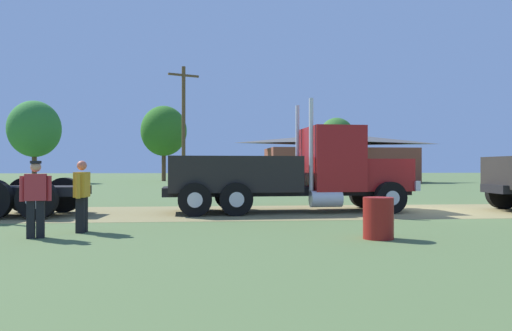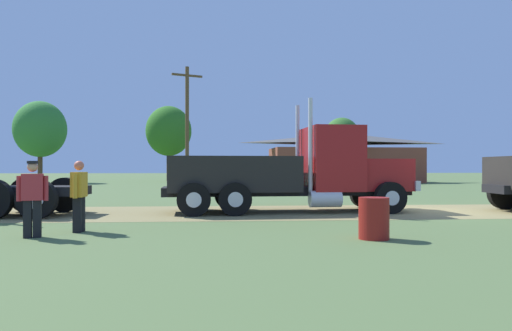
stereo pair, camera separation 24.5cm
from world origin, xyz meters
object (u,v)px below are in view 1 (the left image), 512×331
(visitor_by_barrel, at_px, (36,196))
(steel_barrel, at_px, (378,218))
(utility_pole_near, at_px, (184,124))
(visitor_walking_mid, at_px, (82,193))
(truck_foreground_white, at_px, (291,173))
(shed_building, at_px, (340,159))

(visitor_by_barrel, distance_m, steel_barrel, 7.21)
(visitor_by_barrel, bearing_deg, utility_pole_near, 85.75)
(visitor_walking_mid, distance_m, steel_barrel, 6.64)
(truck_foreground_white, relative_size, visitor_walking_mid, 5.11)
(truck_foreground_white, bearing_deg, steel_barrel, -82.62)
(visitor_walking_mid, bearing_deg, utility_pole_near, 87.45)
(visitor_walking_mid, xyz_separation_m, shed_building, (15.09, 33.92, 1.36))
(shed_building, distance_m, utility_pole_near, 18.38)
(truck_foreground_white, distance_m, shed_building, 30.79)
(truck_foreground_white, height_order, visitor_walking_mid, truck_foreground_white)
(visitor_walking_mid, relative_size, shed_building, 0.11)
(visitor_walking_mid, bearing_deg, truck_foreground_white, 39.51)
(visitor_by_barrel, height_order, utility_pole_near, utility_pole_near)
(shed_building, relative_size, utility_pole_near, 1.73)
(visitor_walking_mid, distance_m, shed_building, 37.15)
(visitor_walking_mid, xyz_separation_m, visitor_by_barrel, (-0.73, -0.84, -0.01))
(visitor_walking_mid, height_order, utility_pole_near, utility_pole_near)
(utility_pole_near, bearing_deg, truck_foreground_white, -75.35)
(steel_barrel, distance_m, utility_pole_near, 24.86)
(visitor_by_barrel, height_order, shed_building, shed_building)
(truck_foreground_white, bearing_deg, utility_pole_near, 104.65)
(visitor_by_barrel, xyz_separation_m, utility_pole_near, (1.72, 23.17, 3.59))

